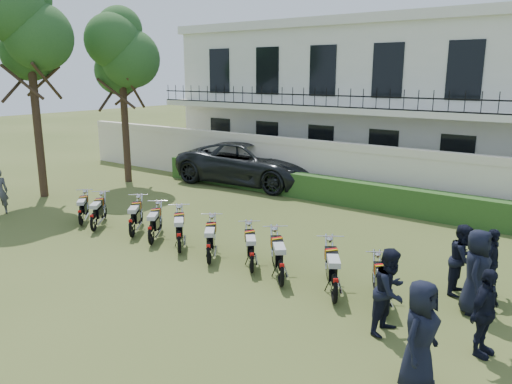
# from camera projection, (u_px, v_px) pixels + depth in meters

# --- Properties ---
(ground) EXTENTS (100.00, 100.00, 0.00)m
(ground) POSITION_uv_depth(u_px,v_px,m) (195.00, 250.00, 14.52)
(ground) COLOR #435221
(ground) RESTS_ON ground
(perimeter_wall) EXTENTS (30.00, 0.35, 2.30)m
(perimeter_wall) POSITION_uv_depth(u_px,v_px,m) (328.00, 169.00, 20.50)
(perimeter_wall) COLOR beige
(perimeter_wall) RESTS_ON ground
(hedge) EXTENTS (18.00, 0.60, 1.00)m
(hedge) POSITION_uv_depth(u_px,v_px,m) (340.00, 192.00, 19.45)
(hedge) COLOR #274A1A
(hedge) RESTS_ON ground
(building) EXTENTS (20.40, 9.60, 7.40)m
(building) POSITION_uv_depth(u_px,v_px,m) (388.00, 100.00, 24.56)
(building) COLOR silver
(building) RESTS_ON ground
(tree_west_mid) EXTENTS (3.40, 3.20, 8.82)m
(tree_west_mid) POSITION_uv_depth(u_px,v_px,m) (28.00, 29.00, 19.22)
(tree_west_mid) COLOR #473323
(tree_west_mid) RESTS_ON ground
(tree_west_near) EXTENTS (3.40, 3.20, 7.90)m
(tree_west_near) POSITION_uv_depth(u_px,v_px,m) (121.00, 53.00, 22.24)
(tree_west_near) COLOR #473323
(tree_west_near) RESTS_ON ground
(motorcycle_0) EXTENTS (1.39, 1.32, 0.99)m
(motorcycle_0) POSITION_uv_depth(u_px,v_px,m) (81.00, 213.00, 16.63)
(motorcycle_0) COLOR black
(motorcycle_0) RESTS_ON ground
(motorcycle_1) EXTENTS (1.32, 1.56, 1.06)m
(motorcycle_1) POSITION_uv_depth(u_px,v_px,m) (93.00, 218.00, 15.99)
(motorcycle_1) COLOR black
(motorcycle_1) RESTS_ON ground
(motorcycle_2) EXTENTS (1.33, 1.62, 1.09)m
(motorcycle_2) POSITION_uv_depth(u_px,v_px,m) (132.00, 223.00, 15.41)
(motorcycle_2) COLOR black
(motorcycle_2) RESTS_ON ground
(motorcycle_3) EXTENTS (1.24, 1.61, 1.06)m
(motorcycle_3) POSITION_uv_depth(u_px,v_px,m) (151.00, 230.00, 14.75)
(motorcycle_3) COLOR black
(motorcycle_3) RESTS_ON ground
(motorcycle_4) EXTENTS (1.49, 1.54, 1.11)m
(motorcycle_4) POSITION_uv_depth(u_px,v_px,m) (179.00, 237.00, 14.05)
(motorcycle_4) COLOR black
(motorcycle_4) RESTS_ON ground
(motorcycle_5) EXTENTS (1.26, 1.62, 1.07)m
(motorcycle_5) POSITION_uv_depth(u_px,v_px,m) (209.00, 248.00, 13.23)
(motorcycle_5) COLOR black
(motorcycle_5) RESTS_ON ground
(motorcycle_6) EXTENTS (1.31, 1.52, 1.04)m
(motorcycle_6) POSITION_uv_depth(u_px,v_px,m) (252.00, 256.00, 12.67)
(motorcycle_6) COLOR black
(motorcycle_6) RESTS_ON ground
(motorcycle_7) EXTENTS (1.43, 1.63, 1.13)m
(motorcycle_7) POSITION_uv_depth(u_px,v_px,m) (281.00, 267.00, 11.85)
(motorcycle_7) COLOR black
(motorcycle_7) RESTS_ON ground
(motorcycle_8) EXTENTS (1.25, 1.81, 1.15)m
(motorcycle_8) POSITION_uv_depth(u_px,v_px,m) (335.00, 282.00, 10.98)
(motorcycle_8) COLOR black
(motorcycle_8) RESTS_ON ground
(motorcycle_9) EXTENTS (1.07, 1.63, 1.02)m
(motorcycle_9) POSITION_uv_depth(u_px,v_px,m) (386.00, 296.00, 10.43)
(motorcycle_9) COLOR black
(motorcycle_9) RESTS_ON ground
(suv) EXTENTS (7.21, 3.78, 1.94)m
(suv) POSITION_uv_depth(u_px,v_px,m) (251.00, 163.00, 22.91)
(suv) COLOR black
(suv) RESTS_ON ground
(officer_0) EXTENTS (0.65, 0.94, 1.84)m
(officer_0) POSITION_uv_depth(u_px,v_px,m) (420.00, 335.00, 8.00)
(officer_0) COLOR black
(officer_0) RESTS_ON ground
(officer_1) EXTENTS (0.75, 0.91, 1.74)m
(officer_1) POSITION_uv_depth(u_px,v_px,m) (390.00, 291.00, 9.71)
(officer_1) COLOR black
(officer_1) RESTS_ON ground
(officer_2) EXTENTS (0.59, 1.03, 1.66)m
(officer_2) POSITION_uv_depth(u_px,v_px,m) (485.00, 313.00, 8.93)
(officer_2) COLOR black
(officer_2) RESTS_ON ground
(officer_3) EXTENTS (0.68, 0.96, 1.85)m
(officer_3) POSITION_uv_depth(u_px,v_px,m) (477.00, 272.00, 10.52)
(officer_3) COLOR black
(officer_3) RESTS_ON ground
(officer_4) EXTENTS (0.63, 0.81, 1.66)m
(officer_4) POSITION_uv_depth(u_px,v_px,m) (463.00, 259.00, 11.47)
(officer_4) COLOR black
(officer_4) RESTS_ON ground
(officer_5) EXTENTS (0.43, 0.96, 1.62)m
(officer_5) POSITION_uv_depth(u_px,v_px,m) (490.00, 263.00, 11.28)
(officer_5) COLOR black
(officer_5) RESTS_ON ground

